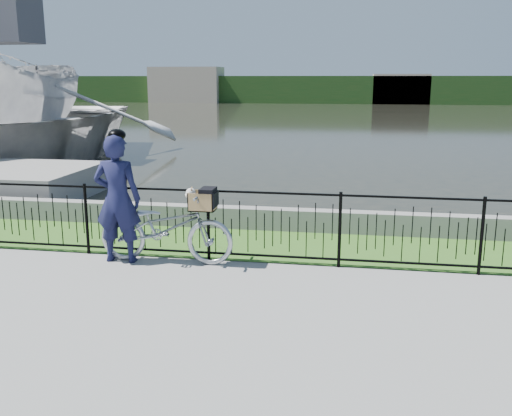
% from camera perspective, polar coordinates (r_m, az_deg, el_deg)
% --- Properties ---
extents(ground, '(120.00, 120.00, 0.00)m').
position_cam_1_polar(ground, '(7.28, -0.14, -9.49)').
color(ground, gray).
rests_on(ground, ground).
extents(grass_strip, '(60.00, 2.00, 0.01)m').
position_cam_1_polar(grass_strip, '(9.70, 2.50, -3.70)').
color(grass_strip, '#36651F').
rests_on(grass_strip, ground).
extents(water, '(120.00, 120.00, 0.00)m').
position_cam_1_polar(water, '(39.74, 8.13, 8.75)').
color(water, black).
rests_on(water, ground).
extents(quay_wall, '(60.00, 0.30, 0.40)m').
position_cam_1_polar(quay_wall, '(10.61, 3.19, -1.16)').
color(quay_wall, gray).
rests_on(quay_wall, ground).
extents(fence, '(14.00, 0.06, 1.15)m').
position_cam_1_polar(fence, '(8.59, 1.69, -1.92)').
color(fence, black).
rests_on(fence, ground).
extents(far_treeline, '(120.00, 6.00, 3.00)m').
position_cam_1_polar(far_treeline, '(66.65, 8.91, 11.63)').
color(far_treeline, '#234219').
rests_on(far_treeline, ground).
extents(far_building_left, '(8.00, 4.00, 4.00)m').
position_cam_1_polar(far_building_left, '(67.41, -6.94, 12.13)').
color(far_building_left, '#A59785').
rests_on(far_building_left, ground).
extents(far_building_right, '(6.00, 3.00, 3.20)m').
position_cam_1_polar(far_building_right, '(65.32, 14.27, 11.46)').
color(far_building_right, '#A59785').
rests_on(far_building_right, ground).
extents(bicycle_rig, '(2.09, 0.73, 1.20)m').
position_cam_1_polar(bicycle_rig, '(8.77, -8.92, -1.89)').
color(bicycle_rig, '#ABB0B7').
rests_on(bicycle_rig, ground).
extents(cyclist, '(0.74, 0.50, 2.03)m').
position_cam_1_polar(cyclist, '(8.88, -13.69, 1.01)').
color(cyclist, '#141739').
rests_on(cyclist, ground).
extents(boat_near, '(4.99, 9.93, 5.47)m').
position_cam_1_polar(boat_near, '(20.96, -23.57, 9.60)').
color(boat_near, '#B5B5B5').
rests_on(boat_near, water).
extents(boat_far, '(9.98, 13.18, 2.57)m').
position_cam_1_polar(boat_far, '(20.68, -22.64, 7.78)').
color(boat_far, '#B5B5B5').
rests_on(boat_far, water).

